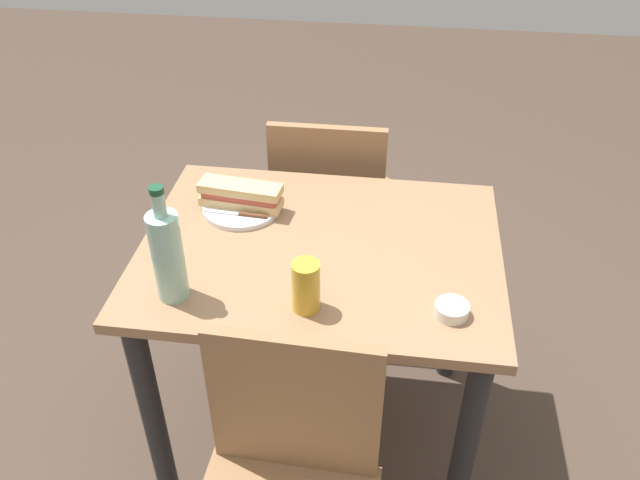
% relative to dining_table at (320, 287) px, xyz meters
% --- Properties ---
extents(ground_plane, '(8.00, 8.00, 0.00)m').
position_rel_dining_table_xyz_m(ground_plane, '(0.00, 0.00, -0.61)').
color(ground_plane, '#47382D').
extents(dining_table, '(0.95, 0.73, 0.75)m').
position_rel_dining_table_xyz_m(dining_table, '(0.00, 0.00, 0.00)').
color(dining_table, '#997251').
rests_on(dining_table, ground).
extents(chair_near, '(0.40, 0.40, 0.87)m').
position_rel_dining_table_xyz_m(chair_near, '(0.04, -0.56, -0.11)').
color(chair_near, '#936B47').
rests_on(chair_near, ground).
extents(plate_near, '(0.22, 0.22, 0.01)m').
position_rel_dining_table_xyz_m(plate_near, '(0.24, -0.14, 0.15)').
color(plate_near, white).
rests_on(plate_near, dining_table).
extents(baguette_sandwich_near, '(0.24, 0.10, 0.07)m').
position_rel_dining_table_xyz_m(baguette_sandwich_near, '(0.24, -0.14, 0.19)').
color(baguette_sandwich_near, '#DBB77A').
rests_on(baguette_sandwich_near, plate_near).
extents(knife_near, '(0.18, 0.02, 0.01)m').
position_rel_dining_table_xyz_m(knife_near, '(0.24, -0.09, 0.16)').
color(knife_near, silver).
rests_on(knife_near, plate_near).
extents(water_bottle, '(0.07, 0.07, 0.30)m').
position_rel_dining_table_xyz_m(water_bottle, '(0.32, 0.24, 0.26)').
color(water_bottle, '#99C6B7').
rests_on(water_bottle, dining_table).
extents(beer_glass, '(0.07, 0.07, 0.13)m').
position_rel_dining_table_xyz_m(beer_glass, '(-0.00, 0.24, 0.21)').
color(beer_glass, gold).
rests_on(beer_glass, dining_table).
extents(olive_bowl, '(0.08, 0.08, 0.03)m').
position_rel_dining_table_xyz_m(olive_bowl, '(-0.34, 0.22, 0.16)').
color(olive_bowl, silver).
rests_on(olive_bowl, dining_table).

